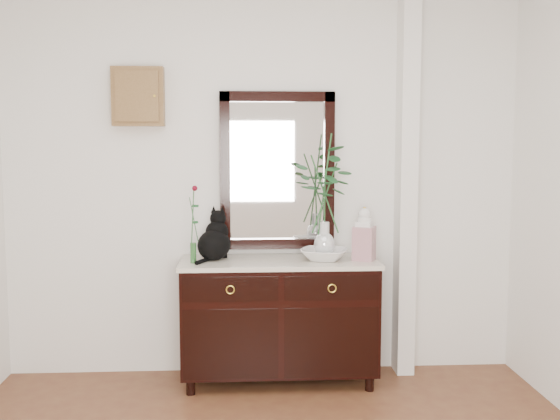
{
  "coord_description": "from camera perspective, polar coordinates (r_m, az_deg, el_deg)",
  "views": [
    {
      "loc": [
        -0.14,
        -2.61,
        1.64
      ],
      "look_at": [
        0.1,
        1.63,
        1.2
      ],
      "focal_mm": 42.0,
      "sensor_mm": 36.0,
      "label": 1
    }
  ],
  "objects": [
    {
      "name": "key_cabinet",
      "position": [
        4.62,
        -12.25,
        9.63
      ],
      "size": [
        0.35,
        0.1,
        0.4
      ],
      "primitive_type": "cube",
      "color": "brown",
      "rests_on": "wall_back"
    },
    {
      "name": "wall_back",
      "position": [
        4.61,
        -1.49,
        2.3
      ],
      "size": [
        3.6,
        0.04,
        2.7
      ],
      "primitive_type": "cube",
      "color": "white",
      "rests_on": "ground"
    },
    {
      "name": "pilaster",
      "position": [
        4.67,
        10.92,
        2.24
      ],
      "size": [
        0.12,
        0.2,
        2.7
      ],
      "primitive_type": "cube",
      "color": "white",
      "rests_on": "ground"
    },
    {
      "name": "sideboard",
      "position": [
        4.51,
        -0.07,
        -9.09
      ],
      "size": [
        1.33,
        0.52,
        0.82
      ],
      "color": "black",
      "rests_on": "ground"
    },
    {
      "name": "cat",
      "position": [
        4.43,
        -5.78,
        -2.17
      ],
      "size": [
        0.34,
        0.36,
        0.34
      ],
      "primitive_type": null,
      "rotation": [
        0.0,
        0.0,
        -0.42
      ],
      "color": "black",
      "rests_on": "sideboard"
    },
    {
      "name": "lotus_bowl",
      "position": [
        4.42,
        3.88,
        -3.88
      ],
      "size": [
        0.4,
        0.4,
        0.08
      ],
      "primitive_type": "imported",
      "rotation": [
        0.0,
        0.0,
        -0.31
      ],
      "color": "white",
      "rests_on": "sideboard"
    },
    {
      "name": "vase_branches",
      "position": [
        4.37,
        3.91,
        1.32
      ],
      "size": [
        0.5,
        0.5,
        0.84
      ],
      "primitive_type": null,
      "rotation": [
        0.0,
        0.0,
        0.28
      ],
      "color": "silver",
      "rests_on": "lotus_bowl"
    },
    {
      "name": "bud_vase_rose",
      "position": [
        4.32,
        -7.6,
        -1.2
      ],
      "size": [
        0.08,
        0.08,
        0.52
      ],
      "primitive_type": null,
      "rotation": [
        0.0,
        0.0,
        0.34
      ],
      "color": "#2C5D2A",
      "rests_on": "sideboard"
    },
    {
      "name": "wall_mirror",
      "position": [
        4.59,
        -0.24,
        3.42
      ],
      "size": [
        0.8,
        0.06,
        1.1
      ],
      "color": "black",
      "rests_on": "wall_back"
    },
    {
      "name": "ginger_jar",
      "position": [
        4.43,
        7.34,
        -2.03
      ],
      "size": [
        0.18,
        0.18,
        0.36
      ],
      "primitive_type": null,
      "rotation": [
        0.0,
        0.0,
        -0.43
      ],
      "color": "silver",
      "rests_on": "sideboard"
    }
  ]
}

